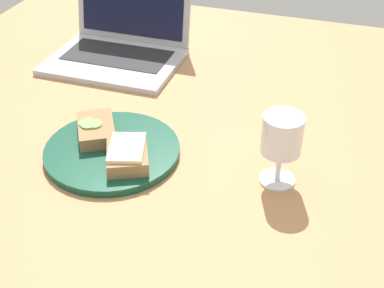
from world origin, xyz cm
name	(u,v)px	position (x,y,z in cm)	size (l,w,h in cm)	color
wooden_table	(175,151)	(0.00, 0.00, 1.50)	(140.00, 140.00, 3.00)	#B27F51
plate	(112,151)	(-10.01, -6.35, 3.73)	(25.01, 25.01, 1.45)	#144733
sandwich_with_cucumber	(96,129)	(-14.50, -3.57, 5.82)	(10.99, 12.34, 2.96)	#937047
sandwich_with_cheese	(127,154)	(-5.58, -9.15, 6.00)	(10.72, 12.18, 3.24)	#937047
wine_glass	(282,138)	(20.40, -4.51, 12.02)	(6.85, 6.85, 13.09)	white
laptop	(121,40)	(-25.25, 31.62, 7.37)	(30.68, 26.56, 21.03)	#ADAFB5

